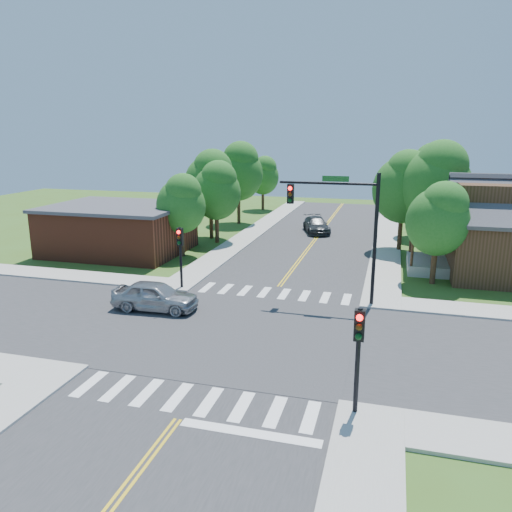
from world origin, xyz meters
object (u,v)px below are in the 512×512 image
(signal_mast_ne, at_px, (344,217))
(car_silver, at_px, (155,296))
(car_dgrey, at_px, (316,225))
(signal_pole_nw, at_px, (180,246))
(signal_pole_se, at_px, (359,342))

(signal_mast_ne, relative_size, car_silver, 1.55)
(car_dgrey, bearing_deg, signal_mast_ne, -96.33)
(signal_pole_nw, height_order, car_silver, signal_pole_nw)
(signal_mast_ne, bearing_deg, signal_pole_nw, -179.93)
(signal_mast_ne, xyz_separation_m, signal_pole_nw, (-9.51, -0.01, -2.19))
(signal_pole_se, bearing_deg, signal_pole_nw, 135.00)
(car_silver, bearing_deg, signal_pole_se, -126.03)
(signal_mast_ne, height_order, signal_pole_nw, signal_mast_ne)
(signal_mast_ne, height_order, car_silver, signal_mast_ne)
(car_dgrey, bearing_deg, signal_pole_nw, -124.07)
(signal_pole_se, bearing_deg, signal_mast_ne, 98.56)
(signal_pole_nw, xyz_separation_m, car_dgrey, (5.21, 19.26, -1.95))
(signal_pole_se, xyz_separation_m, signal_pole_nw, (-11.20, 11.20, 0.00))
(car_silver, bearing_deg, signal_mast_ne, -70.10)
(signal_pole_se, bearing_deg, car_silver, 146.06)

